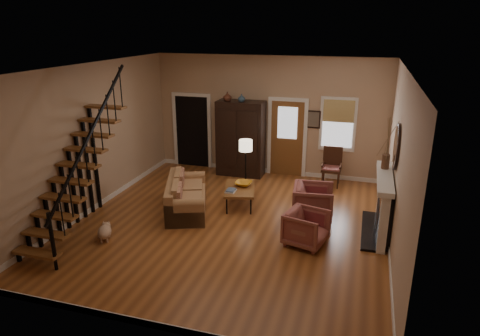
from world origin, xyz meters
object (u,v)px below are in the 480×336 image
(armoire, at_px, (241,138))
(armchair_left, at_px, (306,228))
(sofa, at_px, (187,196))
(armchair_right, at_px, (313,202))
(floor_lamp, at_px, (246,168))
(side_chair, at_px, (331,167))
(coffee_table, at_px, (240,196))

(armoire, bearing_deg, armchair_left, -56.28)
(sofa, bearing_deg, armchair_right, -13.62)
(floor_lamp, bearing_deg, side_chair, 32.53)
(coffee_table, bearing_deg, armchair_left, -38.99)
(side_chair, bearing_deg, sofa, -139.78)
(armchair_left, xyz_separation_m, side_chair, (0.16, 3.38, 0.17))
(armoire, bearing_deg, sofa, -99.80)
(sofa, bearing_deg, armoire, 59.41)
(coffee_table, relative_size, side_chair, 1.14)
(sofa, relative_size, floor_lamp, 1.37)
(coffee_table, relative_size, floor_lamp, 0.82)
(floor_lamp, bearing_deg, armoire, 110.91)
(armoire, bearing_deg, armchair_right, -45.43)
(sofa, xyz_separation_m, coffee_table, (1.08, 0.62, -0.14))
(sofa, distance_m, coffee_table, 1.26)
(armchair_left, distance_m, armchair_right, 1.18)
(armchair_left, relative_size, side_chair, 0.74)
(armchair_right, relative_size, side_chair, 0.85)
(armchair_right, height_order, floor_lamp, floor_lamp)
(sofa, xyz_separation_m, side_chair, (3.03, 2.56, 0.15))
(floor_lamp, bearing_deg, coffee_table, -86.06)
(sofa, relative_size, coffee_table, 1.67)
(side_chair, bearing_deg, armchair_right, -94.77)
(coffee_table, height_order, armchair_left, armchair_left)
(armchair_left, distance_m, floor_lamp, 2.81)
(armchair_right, xyz_separation_m, side_chair, (0.18, 2.20, 0.12))
(armchair_left, bearing_deg, side_chair, 11.58)
(sofa, relative_size, armchair_left, 2.57)
(armoire, distance_m, floor_lamp, 1.61)
(sofa, bearing_deg, coffee_table, 9.14)
(coffee_table, distance_m, armchair_right, 1.79)
(armoire, distance_m, coffee_table, 2.37)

